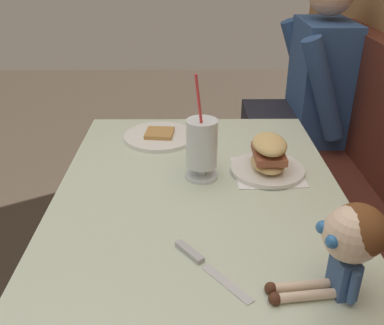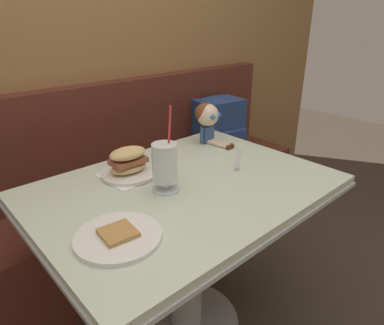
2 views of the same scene
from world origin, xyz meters
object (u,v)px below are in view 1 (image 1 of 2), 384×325
Objects in this scene: sandwich_plate at (268,158)px; butter_knife at (199,260)px; toast_plate at (160,136)px; seated_doll at (351,239)px; diner_patron at (312,81)px; milkshake_glass at (202,146)px.

sandwich_plate is 0.46m from butter_knife.
toast_plate is 1.14× the size of sandwich_plate.
sandwich_plate is 0.98× the size of seated_doll.
toast_plate is 0.67m from butter_knife.
diner_patron reaches higher than toast_plate.
sandwich_plate is at bearing -21.62° from diner_patron.
butter_knife is 0.87× the size of seated_doll.
seated_doll is at bearing 28.36° from toast_plate.
butter_knife is (0.38, -0.02, -0.10)m from milkshake_glass.
butter_knife is 0.24× the size of diner_patron.
butter_knife is at bearing -2.31° from milkshake_glass.
toast_plate is 1.28× the size of butter_knife.
diner_patron reaches higher than sandwich_plate.
diner_patron is (-1.44, 0.31, -0.13)m from seated_doll.
diner_patron is (-0.69, 0.71, -0.01)m from toast_plate.
seated_doll is at bearing -12.01° from diner_patron.
diner_patron is at bearing 167.99° from seated_doll.
diner_patron is (-0.97, 0.57, -0.10)m from milkshake_glass.
sandwich_plate is 1.12× the size of butter_knife.
sandwich_plate is 0.51m from seated_doll.
seated_doll reaches higher than sandwich_plate.
diner_patron reaches higher than butter_knife.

